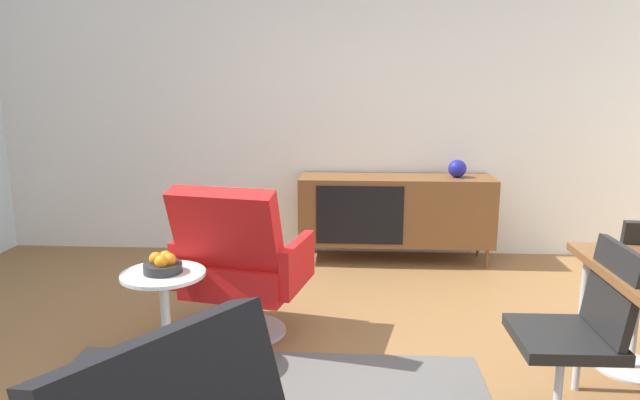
% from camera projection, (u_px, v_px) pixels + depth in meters
% --- Properties ---
extents(wall_back, '(6.80, 0.12, 2.80)m').
position_uv_depth(wall_back, '(358.00, 92.00, 4.96)').
color(wall_back, white).
rests_on(wall_back, ground_plane).
extents(sideboard, '(1.60, 0.45, 0.72)m').
position_uv_depth(sideboard, '(395.00, 210.00, 4.84)').
color(sideboard, brown).
rests_on(sideboard, ground_plane).
extents(vase_cobalt, '(0.15, 0.15, 0.14)m').
position_uv_depth(vase_cobalt, '(457.00, 169.00, 4.74)').
color(vase_cobalt, navy).
rests_on(vase_cobalt, sideboard).
extents(dining_chair_near_window, '(0.43, 0.40, 0.86)m').
position_uv_depth(dining_chair_near_window, '(578.00, 334.00, 2.40)').
color(dining_chair_near_window, black).
rests_on(dining_chair_near_window, ground_plane).
extents(lounge_chair_red, '(0.81, 0.77, 0.95)m').
position_uv_depth(lounge_chair_red, '(240.00, 262.00, 3.36)').
color(lounge_chair_red, red).
rests_on(lounge_chair_red, ground_plane).
extents(side_table_round, '(0.44, 0.44, 0.52)m').
position_uv_depth(side_table_round, '(165.00, 308.00, 3.06)').
color(side_table_round, white).
rests_on(side_table_round, ground_plane).
extents(fruit_bowl, '(0.20, 0.20, 0.11)m').
position_uv_depth(fruit_bowl, '(163.00, 264.00, 3.01)').
color(fruit_bowl, '#262628').
rests_on(fruit_bowl, side_table_round).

